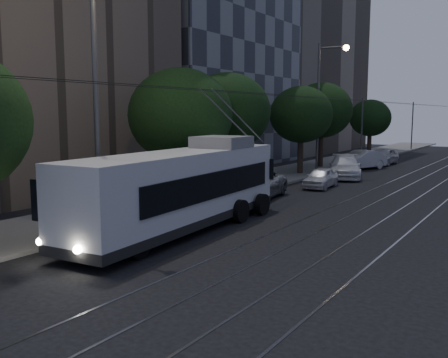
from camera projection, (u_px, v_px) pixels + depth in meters
ground at (243, 242)px, 18.05m from camera, size 120.00×120.00×0.00m
sidewalk at (292, 172)px, 38.72m from camera, size 5.00×90.00×0.15m
tram_rails at (428, 183)px, 33.32m from camera, size 4.52×90.00×0.02m
overhead_wires at (324, 129)px, 36.91m from camera, size 2.23×90.00×6.00m
building_glass_mid at (188, 15)px, 44.85m from camera, size 14.40×18.40×26.80m
building_tan_far at (286, 8)px, 60.95m from camera, size 14.40×22.40×34.80m
trolleybus at (183, 189)px, 19.63m from camera, size 3.40×12.19×5.63m
pickup_silver at (251, 185)px, 26.88m from camera, size 3.44×5.95×1.56m
car_white_a at (321, 178)px, 31.07m from camera, size 1.76×3.76×1.24m
car_white_b at (345, 167)px, 35.84m from camera, size 3.90×5.89×1.58m
car_white_c at (361, 160)px, 41.26m from camera, size 3.35×5.06×1.58m
car_white_d at (384, 156)px, 45.16m from camera, size 1.85×4.44×1.50m
tree_1 at (181, 115)px, 25.74m from camera, size 5.40×5.40×6.94m
tree_2 at (228, 112)px, 29.42m from camera, size 5.10×5.10×7.00m
tree_3 at (301, 115)px, 37.01m from camera, size 4.68×4.68×6.63m
tree_4 at (321, 110)px, 41.53m from camera, size 5.11×5.11×7.17m
tree_5 at (370, 118)px, 51.29m from camera, size 4.20×4.20×6.03m
streetlamp_near at (103, 53)px, 18.08m from camera, size 2.71×0.44×11.37m
streetlamp_far at (323, 96)px, 37.48m from camera, size 2.38×0.44×9.82m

